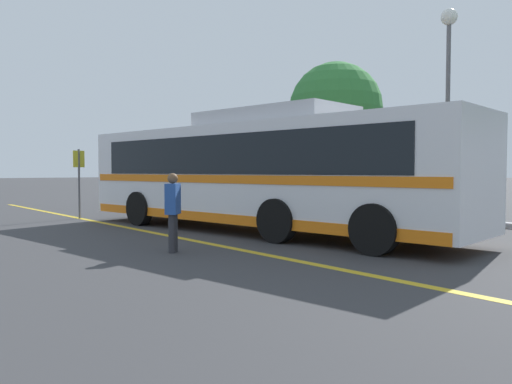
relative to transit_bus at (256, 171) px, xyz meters
name	(u,v)px	position (x,y,z in m)	size (l,w,h in m)	color
ground_plane	(248,229)	(-0.54, 0.15, -1.60)	(220.00, 220.00, 0.00)	#38383A
lane_strip_0	(185,239)	(-0.02, -2.20, -1.60)	(0.20, 31.59, 0.01)	gold
curb_strip	(390,216)	(-0.02, 5.99, -1.53)	(39.59, 0.36, 0.15)	#99999E
transit_bus	(256,171)	(0.00, 0.00, 0.00)	(12.09, 3.98, 3.17)	silver
parked_car_0	(159,188)	(-12.60, 4.08, -0.86)	(4.11, 1.92, 1.45)	navy
parked_car_1	(220,191)	(-7.39, 4.16, -0.86)	(4.64, 1.96, 1.47)	#9E9EA3
parked_car_2	(350,197)	(-0.41, 4.35, -0.84)	(4.71, 1.86, 1.51)	olive
pedestrian_0	(173,208)	(1.49, -3.41, -0.72)	(0.45, 0.45, 1.57)	#2D2D33
bus_stop_sign	(79,175)	(-6.66, -2.23, -0.12)	(0.08, 0.40, 2.35)	#59595E
street_lamp	(448,65)	(1.58, 6.81, 3.44)	(0.53, 0.53, 6.86)	#59595E
tree_1	(336,109)	(-6.61, 10.74, 3.11)	(4.64, 4.64, 7.04)	#513823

